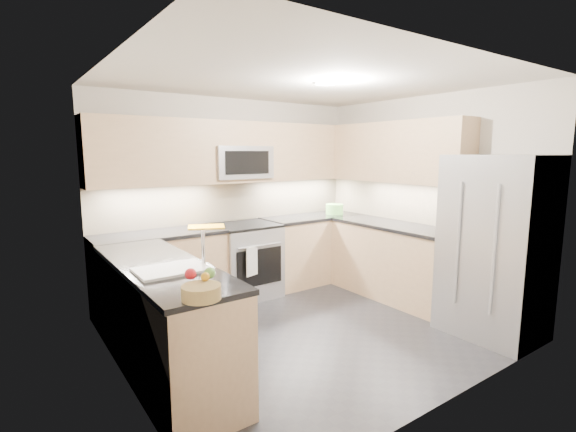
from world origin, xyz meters
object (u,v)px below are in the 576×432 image
at_px(refrigerator, 496,247).
at_px(utensil_bowl, 335,209).
at_px(gas_range, 246,261).
at_px(fruit_basket, 201,292).
at_px(cutting_board, 206,227).
at_px(microwave, 240,162).

distance_m(refrigerator, utensil_bowl, 2.39).
xyz_separation_m(gas_range, fruit_basket, (-1.57, -2.23, 0.53)).
bearing_deg(cutting_board, gas_range, -5.04).
relative_size(microwave, utensil_bowl, 3.03).
bearing_deg(microwave, gas_range, -90.00).
height_order(microwave, fruit_basket, microwave).
bearing_deg(utensil_bowl, cutting_board, 177.54).
distance_m(gas_range, refrigerator, 2.86).
height_order(gas_range, utensil_bowl, utensil_bowl).
bearing_deg(cutting_board, fruit_basket, -115.01).
distance_m(refrigerator, cutting_board, 3.15).
bearing_deg(fruit_basket, refrigerator, -3.74).
xyz_separation_m(microwave, cutting_board, (-0.51, -0.08, -0.75)).
xyz_separation_m(utensil_bowl, fruit_basket, (-3.02, -2.19, -0.03)).
bearing_deg(gas_range, refrigerator, -59.12).
bearing_deg(gas_range, microwave, 90.00).
bearing_deg(utensil_bowl, gas_range, 178.44).
height_order(gas_range, refrigerator, refrigerator).
bearing_deg(refrigerator, utensil_bowl, 89.96).
relative_size(gas_range, microwave, 1.20).
bearing_deg(refrigerator, gas_range, 120.88).
relative_size(gas_range, cutting_board, 2.15).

